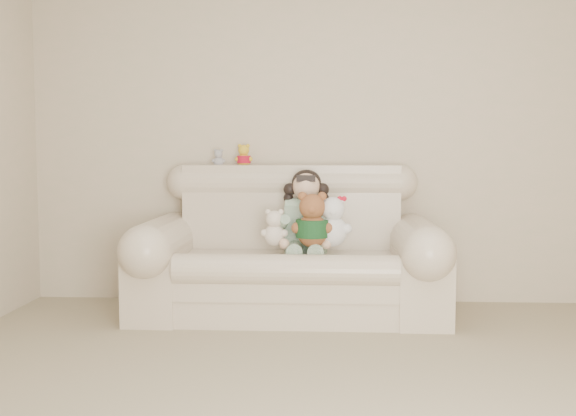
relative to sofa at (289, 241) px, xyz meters
The scene contains 8 objects.
wall_back 0.98m from the sofa, 59.86° to the left, with size 4.50×4.50×0.00m, color beige.
sofa is the anchor object (origin of this frame).
seated_child 0.25m from the sofa, 34.61° to the left, with size 0.36×0.43×0.59m, color #306A3D, non-canonical shape.
brown_teddy 0.30m from the sofa, 44.32° to the right, with size 0.27×0.21×0.43m, color brown, non-canonical shape.
white_cat 0.37m from the sofa, 21.15° to the right, with size 0.26×0.20×0.40m, color white, non-canonical shape.
cream_teddy 0.19m from the sofa, 129.72° to the right, with size 0.18×0.14×0.29m, color white, non-canonical shape.
yellow_mini_bear 0.79m from the sofa, 131.89° to the left, with size 0.13×0.10×0.20m, color gold, non-canonical shape.
grey_mini_plush 0.87m from the sofa, 144.71° to the left, with size 0.10×0.08×0.16m, color #B5B4BC, non-canonical shape.
Camera 1 is at (-0.05, -2.66, 1.12)m, focal length 43.03 mm.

